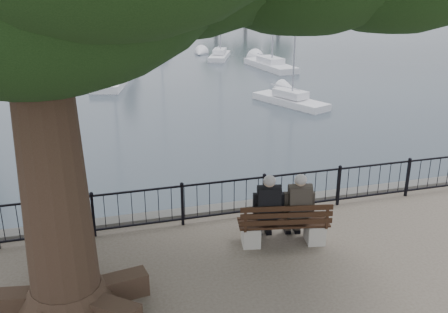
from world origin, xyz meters
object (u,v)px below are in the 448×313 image
object	(u,v)px
bench	(284,229)
person_right	(297,210)
lion_monument	(124,18)
person_left	(267,211)

from	to	relation	value
bench	person_right	xyz separation A→B (m)	(0.32, 0.05, 0.39)
bench	lion_monument	xyz separation A→B (m)	(1.08, 48.89, 0.90)
bench	person_left	world-z (taller)	person_left
lion_monument	bench	bearing A→B (deg)	-91.27
person_left	person_right	size ratio (longest dim) A/B	1.00
person_left	person_right	bearing A→B (deg)	-11.09
bench	lion_monument	size ratio (longest dim) A/B	0.23
person_left	person_right	xyz separation A→B (m)	(0.64, -0.13, 0.00)
lion_monument	person_right	bearing A→B (deg)	-90.89
bench	lion_monument	bearing A→B (deg)	88.73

